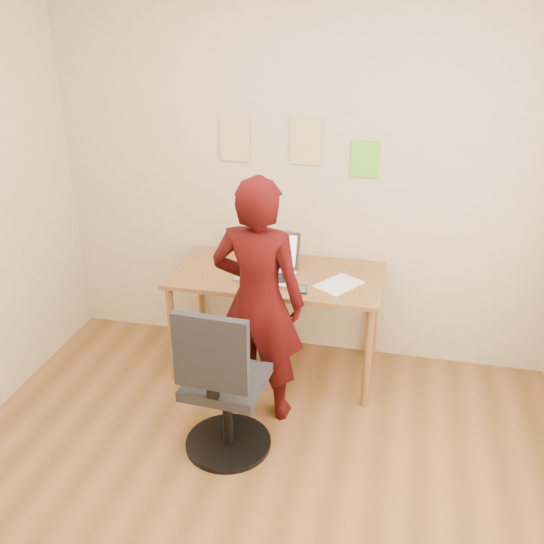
% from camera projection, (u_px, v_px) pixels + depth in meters
% --- Properties ---
extents(room, '(3.58, 3.58, 2.78)m').
position_uv_depth(room, '(229.00, 278.00, 2.53)').
color(room, brown).
rests_on(room, ground).
extents(desk, '(1.40, 0.70, 0.74)m').
position_uv_depth(desk, '(277.00, 285.00, 4.06)').
color(desk, brown).
rests_on(desk, ground).
extents(laptop, '(0.39, 0.36, 0.26)m').
position_uv_depth(laptop, '(268.00, 267.00, 4.00)').
color(laptop, '#B4B4BB').
rests_on(laptop, desk).
extents(paper_sheet, '(0.33, 0.36, 0.00)m').
position_uv_depth(paper_sheet, '(339.00, 284.00, 3.88)').
color(paper_sheet, white).
rests_on(paper_sheet, desk).
extents(phone, '(0.08, 0.12, 0.01)m').
position_uv_depth(phone, '(302.00, 290.00, 3.80)').
color(phone, black).
rests_on(phone, desk).
extents(wall_note_left, '(0.21, 0.00, 0.30)m').
position_uv_depth(wall_note_left, '(235.00, 139.00, 4.09)').
color(wall_note_left, '#D5BA7F').
rests_on(wall_note_left, room).
extents(wall_note_mid, '(0.21, 0.00, 0.30)m').
position_uv_depth(wall_note_mid, '(306.00, 142.00, 3.99)').
color(wall_note_mid, '#D5BA7F').
rests_on(wall_note_mid, room).
extents(wall_note_right, '(0.18, 0.00, 0.24)m').
position_uv_depth(wall_note_right, '(365.00, 159.00, 3.95)').
color(wall_note_right, '#66DC31').
rests_on(wall_note_right, room).
extents(office_chair, '(0.51, 0.51, 0.97)m').
position_uv_depth(office_chair, '(223.00, 393.00, 3.36)').
color(office_chair, black).
rests_on(office_chair, ground).
extents(person, '(0.59, 0.41, 1.55)m').
position_uv_depth(person, '(258.00, 302.00, 3.59)').
color(person, '#340707').
rests_on(person, ground).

